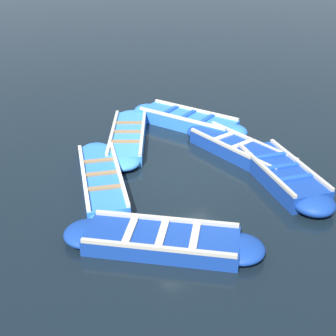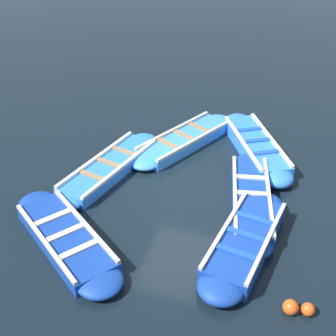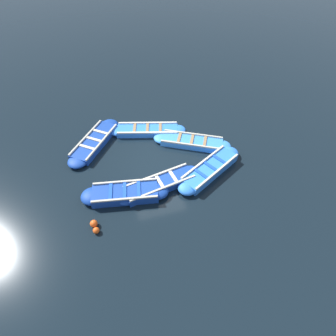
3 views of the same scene
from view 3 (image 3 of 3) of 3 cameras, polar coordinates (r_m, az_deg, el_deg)
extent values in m
plane|color=black|center=(12.06, -2.64, 1.11)|extent=(120.00, 120.00, 0.00)
cube|color=navy|center=(10.81, -9.29, -5.48)|extent=(2.76, 1.39, 0.38)
ellipsoid|color=navy|center=(10.76, -2.26, -4.96)|extent=(1.05, 1.03, 0.38)
ellipsoid|color=navy|center=(11.02, -16.15, -5.91)|extent=(1.05, 1.03, 0.38)
cube|color=#B2AD9E|center=(10.91, -9.41, -2.91)|extent=(2.57, 0.50, 0.07)
cube|color=#B2AD9E|center=(10.37, -9.45, -6.68)|extent=(2.57, 0.50, 0.07)
cube|color=#1947B7|center=(10.60, -6.40, -4.58)|extent=(0.28, 0.86, 0.04)
cube|color=#1947B7|center=(10.65, -9.42, -4.79)|extent=(0.28, 0.86, 0.04)
cube|color=#1947B7|center=(10.72, -12.41, -4.99)|extent=(0.28, 0.86, 0.04)
cube|color=blue|center=(11.66, 9.08, -0.31)|extent=(2.96, 2.18, 0.37)
ellipsoid|color=blue|center=(12.56, 13.26, 3.12)|extent=(1.13, 1.11, 0.37)
ellipsoid|color=blue|center=(10.89, 4.26, -4.26)|extent=(1.13, 1.11, 0.37)
cube|color=beige|center=(11.66, 7.70, 1.46)|extent=(2.52, 1.45, 0.07)
cube|color=beige|center=(11.36, 10.76, -0.62)|extent=(2.52, 1.45, 0.07)
cube|color=#1947B7|center=(11.88, 11.07, 1.90)|extent=(0.50, 0.75, 0.04)
cube|color=#1947B7|center=(11.51, 9.20, 0.38)|extent=(0.50, 0.75, 0.04)
cube|color=#1947B7|center=(11.17, 7.22, -1.23)|extent=(0.50, 0.75, 0.04)
cube|color=blue|center=(13.59, -4.46, 8.18)|extent=(3.19, 1.61, 0.28)
ellipsoid|color=blue|center=(13.58, 2.09, 8.26)|extent=(1.00, 0.98, 0.28)
ellipsoid|color=blue|center=(13.78, -10.91, 8.00)|extent=(1.00, 0.98, 0.28)
cube|color=silver|center=(13.79, -4.44, 9.79)|extent=(2.94, 0.83, 0.07)
cube|color=silver|center=(13.17, -4.57, 7.69)|extent=(2.94, 0.83, 0.07)
cube|color=olive|center=(13.46, -1.69, 8.76)|extent=(0.33, 0.78, 0.04)
cube|color=olive|center=(13.49, -4.50, 8.71)|extent=(0.33, 0.78, 0.04)
cube|color=olive|center=(13.55, -7.29, 8.64)|extent=(0.33, 0.78, 0.04)
cube|color=navy|center=(13.36, -15.69, 5.50)|extent=(2.48, 2.86, 0.30)
ellipsoid|color=navy|center=(14.21, -12.69, 9.11)|extent=(1.29, 1.30, 0.30)
ellipsoid|color=navy|center=(12.60, -19.04, 1.42)|extent=(1.29, 1.30, 0.30)
cube|color=#B2AD9E|center=(13.48, -17.46, 6.51)|extent=(1.72, 2.27, 0.07)
cube|color=#B2AD9E|center=(13.01, -14.19, 5.67)|extent=(1.72, 2.27, 0.07)
cube|color=beige|center=(13.60, -14.51, 7.64)|extent=(0.78, 0.63, 0.04)
cube|color=beige|center=(13.25, -15.84, 6.05)|extent=(0.78, 0.63, 0.04)
cube|color=beige|center=(12.91, -17.23, 4.37)|extent=(0.78, 0.63, 0.04)
cube|color=navy|center=(10.99, -1.82, -3.61)|extent=(3.10, 1.40, 0.34)
ellipsoid|color=navy|center=(11.46, 4.95, -1.00)|extent=(0.94, 0.92, 0.34)
ellipsoid|color=navy|center=(10.71, -9.12, -6.34)|extent=(0.94, 0.92, 0.34)
cube|color=#B2AD9E|center=(11.06, -2.69, -1.56)|extent=(2.89, 0.64, 0.07)
cube|color=#B2AD9E|center=(10.61, -0.97, -4.34)|extent=(2.89, 0.64, 0.07)
cube|color=beige|center=(11.02, 1.14, -1.84)|extent=(0.28, 0.75, 0.04)
cube|color=beige|center=(10.84, -1.85, -2.97)|extent=(0.28, 0.75, 0.04)
cube|color=beige|center=(10.70, -4.94, -4.13)|extent=(0.28, 0.75, 0.04)
cube|color=#3884E0|center=(12.92, 5.20, 5.66)|extent=(3.05, 2.15, 0.29)
ellipsoid|color=#3884E0|center=(12.91, 11.73, 4.68)|extent=(1.13, 1.12, 0.29)
ellipsoid|color=#3884E0|center=(13.10, -1.26, 6.56)|extent=(1.13, 1.12, 0.29)
cube|color=#B2AD9E|center=(13.11, 5.51, 7.40)|extent=(2.62, 1.40, 0.07)
cube|color=#B2AD9E|center=(12.50, 4.98, 5.06)|extent=(2.62, 1.40, 0.07)
cube|color=olive|center=(12.79, 8.05, 5.79)|extent=(0.48, 0.76, 0.04)
cube|color=olive|center=(12.81, 5.25, 6.21)|extent=(0.48, 0.76, 0.04)
cube|color=olive|center=(12.87, 2.46, 6.60)|extent=(0.48, 0.76, 0.04)
sphere|color=#E05119|center=(10.18, -15.37, -12.97)|extent=(0.24, 0.24, 0.24)
sphere|color=#E05119|center=(10.33, -15.85, -11.56)|extent=(0.28, 0.28, 0.28)
camera|label=1|loc=(15.47, -46.68, 22.08)|focal=50.00mm
camera|label=2|loc=(9.58, -64.32, 9.65)|focal=50.00mm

